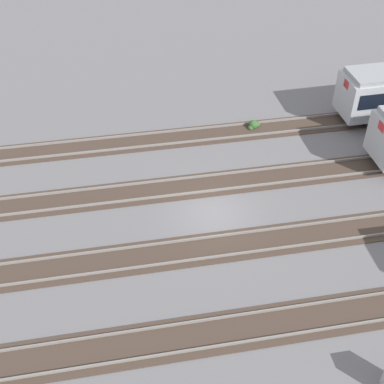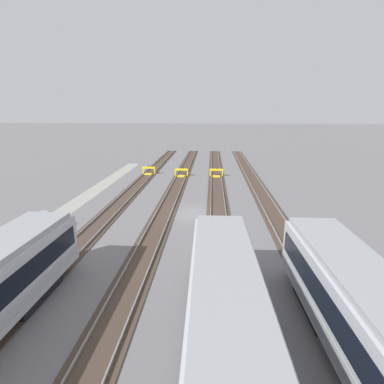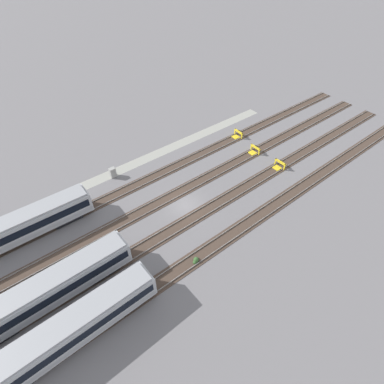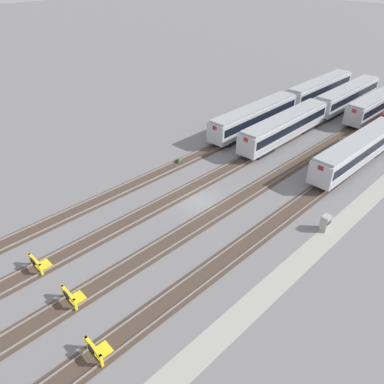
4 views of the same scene
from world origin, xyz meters
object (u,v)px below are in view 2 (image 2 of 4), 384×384
subway_car_front_row_right_inner (231,365)px  bumper_stop_nearest_track (149,171)px  electrical_cabinet (44,222)px  weed_clump (289,232)px  bumper_stop_near_inner_track (181,173)px  bumper_stop_middle_track (216,173)px

subway_car_front_row_right_inner → bumper_stop_nearest_track: (-37.05, -10.31, -1.53)m
electrical_cabinet → weed_clump: (-0.48, 19.69, -0.56)m
bumper_stop_near_inner_track → weed_clump: (21.01, 10.64, -0.27)m
bumper_stop_near_inner_track → electrical_cabinet: bearing=-22.8°
subway_car_front_row_right_inner → weed_clump: (-14.91, 5.50, -1.80)m
electrical_cabinet → subway_car_front_row_right_inner: bearing=44.5°
bumper_stop_middle_track → bumper_stop_nearest_track: bearing=-95.4°
subway_car_front_row_right_inner → bumper_stop_middle_track: (-36.07, 0.04, -1.53)m
bumper_stop_nearest_track → bumper_stop_middle_track: 10.39m
bumper_stop_nearest_track → electrical_cabinet: electrical_cabinet is taller
subway_car_front_row_right_inner → electrical_cabinet: (-14.43, -14.19, -1.24)m
subway_car_front_row_right_inner → weed_clump: bearing=159.7°
bumper_stop_near_inner_track → electrical_cabinet: size_ratio=1.25×
electrical_cabinet → bumper_stop_near_inner_track: bearing=157.2°
bumper_stop_nearest_track → electrical_cabinet: bearing=-9.7°
subway_car_front_row_right_inner → weed_clump: size_ratio=19.62×
bumper_stop_nearest_track → bumper_stop_near_inner_track: same height
bumper_stop_nearest_track → electrical_cabinet: size_ratio=1.26×
bumper_stop_near_inner_track → electrical_cabinet: electrical_cabinet is taller
bumper_stop_nearest_track → bumper_stop_near_inner_track: bearing=77.6°
subway_car_front_row_right_inner → bumper_stop_middle_track: 36.10m
weed_clump → bumper_stop_middle_track: bearing=-165.5°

